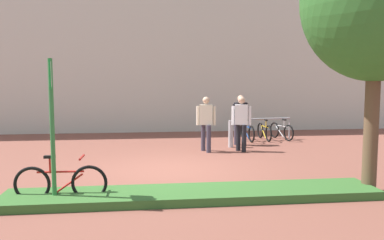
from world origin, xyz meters
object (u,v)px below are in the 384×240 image
(person_suited_dark, at_px, (240,117))
(parking_sign_post, at_px, (52,110))
(person_shirt_blue, at_px, (206,120))
(bike_at_sign, at_px, (61,183))
(bike_rack_cluster, at_px, (264,131))
(person_shirt_white, at_px, (241,120))
(bollard_steel, at_px, (231,134))

(person_suited_dark, bearing_deg, parking_sign_post, -129.30)
(person_shirt_blue, bearing_deg, bike_at_sign, -125.90)
(bike_rack_cluster, xyz_separation_m, person_shirt_white, (-1.46, -2.26, 0.63))
(bike_rack_cluster, bearing_deg, bike_at_sign, -130.93)
(bike_rack_cluster, relative_size, person_suited_dark, 1.22)
(bollard_steel, height_order, person_suited_dark, person_suited_dark)
(bike_at_sign, xyz_separation_m, person_shirt_white, (4.54, 4.66, 0.63))
(parking_sign_post, xyz_separation_m, bike_rack_cluster, (6.09, 7.05, -1.34))
(bike_rack_cluster, height_order, person_shirt_white, person_shirt_white)
(parking_sign_post, relative_size, person_shirt_white, 1.51)
(bike_at_sign, distance_m, bollard_steel, 7.00)
(bollard_steel, bearing_deg, person_suited_dark, 43.49)
(person_suited_dark, xyz_separation_m, person_shirt_white, (-0.27, -1.20, 0.00))
(person_suited_dark, relative_size, person_shirt_white, 1.00)
(bike_at_sign, relative_size, bike_rack_cluster, 0.80)
(person_suited_dark, bearing_deg, bollard_steel, -136.51)
(person_suited_dark, distance_m, person_shirt_white, 1.23)
(parking_sign_post, relative_size, person_suited_dark, 1.51)
(parking_sign_post, distance_m, person_shirt_white, 6.70)
(bollard_steel, relative_size, person_suited_dark, 0.52)
(person_suited_dark, distance_m, person_shirt_blue, 1.77)
(bike_rack_cluster, bearing_deg, person_shirt_blue, -139.74)
(person_shirt_white, bearing_deg, bike_rack_cluster, 57.07)
(person_suited_dark, bearing_deg, bike_rack_cluster, 41.64)
(bike_rack_cluster, bearing_deg, person_suited_dark, -138.36)
(bollard_steel, relative_size, person_shirt_white, 0.52)
(parking_sign_post, height_order, person_shirt_white, parking_sign_post)
(bike_at_sign, bearing_deg, person_suited_dark, 50.62)
(bike_rack_cluster, bearing_deg, bollard_steel, -137.86)
(bike_rack_cluster, xyz_separation_m, person_suited_dark, (-1.19, -1.06, 0.63))
(bike_at_sign, distance_m, person_shirt_blue, 5.90)
(parking_sign_post, distance_m, bollard_steel, 7.27)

